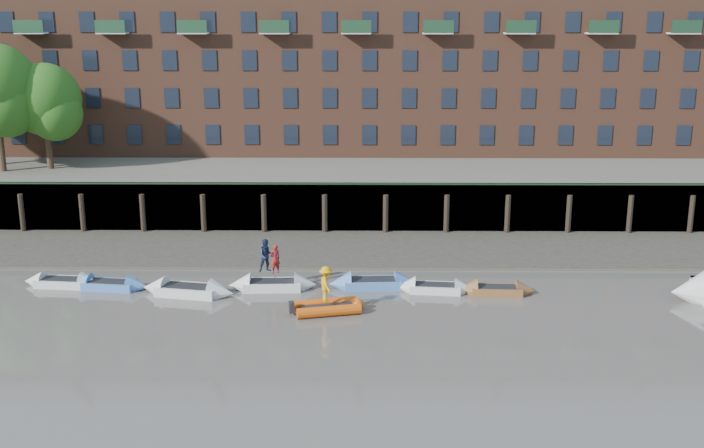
{
  "coord_description": "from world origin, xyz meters",
  "views": [
    {
      "loc": [
        0.31,
        -30.62,
        14.45
      ],
      "look_at": [
        -0.11,
        12.0,
        3.2
      ],
      "focal_mm": 42.0,
      "sensor_mm": 36.0,
      "label": 1
    }
  ],
  "objects_px": {
    "rowboat_5": "(435,288)",
    "rib_tender": "(330,307)",
    "rowboat_4": "(373,283)",
    "person_rower_a": "(275,259)",
    "rowboat_3": "(273,285)",
    "person_rower_b": "(266,256)",
    "person_rib_crew": "(326,284)",
    "rowboat_0": "(62,282)",
    "rowboat_6": "(496,290)",
    "rowboat_2": "(188,290)",
    "rowboat_1": "(110,285)"
  },
  "relations": [
    {
      "from": "rowboat_5",
      "to": "person_rower_a",
      "type": "distance_m",
      "value": 8.53
    },
    {
      "from": "rowboat_5",
      "to": "person_rib_crew",
      "type": "xyz_separation_m",
      "value": [
        -5.58,
        -3.05,
        1.24
      ]
    },
    {
      "from": "rowboat_1",
      "to": "rowboat_4",
      "type": "height_order",
      "value": "rowboat_4"
    },
    {
      "from": "rowboat_1",
      "to": "rowboat_5",
      "type": "height_order",
      "value": "rowboat_1"
    },
    {
      "from": "rowboat_0",
      "to": "rowboat_3",
      "type": "xyz_separation_m",
      "value": [
        11.3,
        -0.39,
        0.02
      ]
    },
    {
      "from": "rib_tender",
      "to": "person_rower_a",
      "type": "height_order",
      "value": "person_rower_a"
    },
    {
      "from": "rowboat_4",
      "to": "person_rib_crew",
      "type": "xyz_separation_m",
      "value": [
        -2.33,
        -3.7,
        1.21
      ]
    },
    {
      "from": "rowboat_2",
      "to": "person_rower_b",
      "type": "relative_size",
      "value": 2.89
    },
    {
      "from": "person_rower_a",
      "to": "person_rower_b",
      "type": "xyz_separation_m",
      "value": [
        -0.48,
        0.25,
        0.1
      ]
    },
    {
      "from": "rowboat_4",
      "to": "rib_tender",
      "type": "xyz_separation_m",
      "value": [
        -2.17,
        -3.66,
        0.02
      ]
    },
    {
      "from": "rowboat_0",
      "to": "person_rower_a",
      "type": "xyz_separation_m",
      "value": [
        11.47,
        -0.4,
        1.47
      ]
    },
    {
      "from": "rowboat_3",
      "to": "person_rower_b",
      "type": "bearing_deg",
      "value": 139.89
    },
    {
      "from": "rowboat_5",
      "to": "person_rower_b",
      "type": "xyz_separation_m",
      "value": [
        -8.87,
        0.56,
        1.58
      ]
    },
    {
      "from": "rowboat_3",
      "to": "rowboat_4",
      "type": "bearing_deg",
      "value": 1.02
    },
    {
      "from": "rowboat_1",
      "to": "person_rib_crew",
      "type": "height_order",
      "value": "person_rib_crew"
    },
    {
      "from": "rowboat_5",
      "to": "rowboat_6",
      "type": "bearing_deg",
      "value": 0.72
    },
    {
      "from": "rowboat_1",
      "to": "rowboat_6",
      "type": "distance_m",
      "value": 20.39
    },
    {
      "from": "rowboat_1",
      "to": "person_rib_crew",
      "type": "relative_size",
      "value": 2.43
    },
    {
      "from": "rowboat_2",
      "to": "rowboat_6",
      "type": "distance_m",
      "value": 16.04
    },
    {
      "from": "person_rower_a",
      "to": "person_rib_crew",
      "type": "relative_size",
      "value": 0.87
    },
    {
      "from": "rowboat_6",
      "to": "rib_tender",
      "type": "distance_m",
      "value": 9.0
    },
    {
      "from": "rowboat_3",
      "to": "person_rib_crew",
      "type": "relative_size",
      "value": 2.63
    },
    {
      "from": "rowboat_1",
      "to": "person_rower_b",
      "type": "height_order",
      "value": "person_rower_b"
    },
    {
      "from": "rowboat_4",
      "to": "rowboat_2",
      "type": "bearing_deg",
      "value": -176.0
    },
    {
      "from": "person_rower_a",
      "to": "person_rib_crew",
      "type": "bearing_deg",
      "value": 99.38
    },
    {
      "from": "person_rower_b",
      "to": "rowboat_4",
      "type": "bearing_deg",
      "value": -17.85
    },
    {
      "from": "rowboat_4",
      "to": "person_rower_a",
      "type": "distance_m",
      "value": 5.36
    },
    {
      "from": "rowboat_3",
      "to": "person_rower_b",
      "type": "distance_m",
      "value": 1.6
    },
    {
      "from": "person_rib_crew",
      "to": "rowboat_1",
      "type": "bearing_deg",
      "value": 56.08
    },
    {
      "from": "rowboat_0",
      "to": "rowboat_1",
      "type": "xyz_separation_m",
      "value": [
        2.65,
        -0.4,
        -0.0
      ]
    },
    {
      "from": "rowboat_3",
      "to": "rib_tender",
      "type": "height_order",
      "value": "rowboat_3"
    },
    {
      "from": "person_rower_b",
      "to": "person_rower_a",
      "type": "bearing_deg",
      "value": -46.51
    },
    {
      "from": "person_rower_b",
      "to": "rowboat_3",
      "type": "bearing_deg",
      "value": -56.36
    },
    {
      "from": "rowboat_2",
      "to": "person_rower_a",
      "type": "relative_size",
      "value": 3.28
    },
    {
      "from": "rowboat_6",
      "to": "person_rib_crew",
      "type": "height_order",
      "value": "person_rib_crew"
    },
    {
      "from": "rowboat_5",
      "to": "rib_tender",
      "type": "height_order",
      "value": "rowboat_5"
    },
    {
      "from": "rowboat_4",
      "to": "rowboat_1",
      "type": "bearing_deg",
      "value": 177.94
    },
    {
      "from": "rowboat_0",
      "to": "rowboat_2",
      "type": "height_order",
      "value": "rowboat_2"
    },
    {
      "from": "rowboat_5",
      "to": "person_rower_a",
      "type": "bearing_deg",
      "value": -176.1
    },
    {
      "from": "rowboat_2",
      "to": "person_rib_crew",
      "type": "xyz_separation_m",
      "value": [
        7.28,
        -2.44,
        1.2
      ]
    },
    {
      "from": "rowboat_5",
      "to": "rib_tender",
      "type": "relative_size",
      "value": 1.19
    },
    {
      "from": "person_rower_b",
      "to": "person_rib_crew",
      "type": "height_order",
      "value": "person_rower_b"
    },
    {
      "from": "rowboat_3",
      "to": "rowboat_5",
      "type": "distance_m",
      "value": 8.57
    },
    {
      "from": "rib_tender",
      "to": "rowboat_1",
      "type": "bearing_deg",
      "value": 150.72
    },
    {
      "from": "rowboat_6",
      "to": "person_rower_a",
      "type": "distance_m",
      "value": 11.67
    },
    {
      "from": "rowboat_1",
      "to": "person_rower_a",
      "type": "height_order",
      "value": "person_rower_a"
    },
    {
      "from": "rowboat_2",
      "to": "person_rower_b",
      "type": "height_order",
      "value": "person_rower_b"
    },
    {
      "from": "rowboat_0",
      "to": "rib_tender",
      "type": "xyz_separation_m",
      "value": [
        14.45,
        -3.72,
        0.04
      ]
    },
    {
      "from": "rowboat_2",
      "to": "rowboat_6",
      "type": "height_order",
      "value": "rowboat_2"
    },
    {
      "from": "rowboat_2",
      "to": "person_rower_b",
      "type": "xyz_separation_m",
      "value": [
        3.99,
        1.16,
        1.54
      ]
    }
  ]
}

